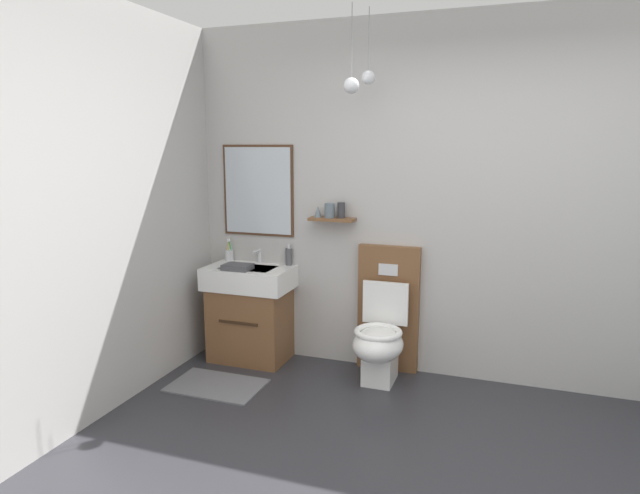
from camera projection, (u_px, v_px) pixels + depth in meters
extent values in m
cube|color=#B7B5B2|center=(486.00, 203.00, 4.00)|extent=(4.81, 0.12, 2.69)
cube|color=#4C301E|center=(258.00, 191.00, 4.52)|extent=(0.63, 0.02, 0.75)
cube|color=silver|center=(258.00, 191.00, 4.51)|extent=(0.59, 0.01, 0.71)
cube|color=brown|center=(332.00, 219.00, 4.27)|extent=(0.36, 0.14, 0.02)
cone|color=slate|center=(318.00, 211.00, 4.29)|extent=(0.06, 0.06, 0.09)
cylinder|color=slate|center=(330.00, 211.00, 4.25)|extent=(0.08, 0.08, 0.11)
cylinder|color=#333338|center=(341.00, 210.00, 4.25)|extent=(0.06, 0.06, 0.12)
cylinder|color=gray|center=(369.00, 38.00, 3.78)|extent=(0.01, 0.01, 0.42)
sphere|color=silver|center=(368.00, 77.00, 3.83)|extent=(0.10, 0.10, 0.10)
cylinder|color=gray|center=(352.00, 40.00, 3.67)|extent=(0.01, 0.01, 0.49)
sphere|color=silver|center=(351.00, 86.00, 3.72)|extent=(0.11, 0.11, 0.11)
cube|color=#B7B5B2|center=(25.00, 222.00, 3.01)|extent=(0.12, 3.90, 2.69)
cube|color=slate|center=(217.00, 385.00, 4.06)|extent=(0.68, 0.44, 0.01)
cube|color=brown|center=(251.00, 323.00, 4.55)|extent=(0.62, 0.44, 0.61)
cube|color=#342214|center=(238.00, 323.00, 4.32)|extent=(0.34, 0.01, 0.02)
cube|color=white|center=(250.00, 277.00, 4.47)|extent=(0.70, 0.46, 0.18)
cube|color=silver|center=(248.00, 269.00, 4.43)|extent=(0.43, 0.26, 0.03)
cylinder|color=silver|center=(259.00, 256.00, 4.62)|extent=(0.03, 0.03, 0.11)
cylinder|color=silver|center=(256.00, 251.00, 4.56)|extent=(0.02, 0.11, 0.02)
cube|color=brown|center=(389.00, 308.00, 4.31)|extent=(0.48, 0.10, 1.00)
cube|color=silver|center=(388.00, 270.00, 4.20)|extent=(0.15, 0.01, 0.09)
cube|color=white|center=(380.00, 360.00, 4.12)|extent=(0.22, 0.30, 0.34)
ellipsoid|color=white|center=(378.00, 344.00, 4.02)|extent=(0.37, 0.46, 0.24)
torus|color=white|center=(378.00, 332.00, 4.00)|extent=(0.35, 0.35, 0.04)
cube|color=white|center=(385.00, 303.00, 4.18)|extent=(0.35, 0.03, 0.33)
cylinder|color=silver|center=(229.00, 255.00, 4.68)|extent=(0.07, 0.07, 0.09)
cylinder|color=#33B266|center=(231.00, 249.00, 4.67)|extent=(0.03, 0.03, 0.16)
cube|color=white|center=(229.00, 240.00, 4.65)|extent=(0.02, 0.02, 0.03)
cylinder|color=white|center=(229.00, 249.00, 4.68)|extent=(0.02, 0.01, 0.16)
cube|color=white|center=(228.00, 240.00, 4.67)|extent=(0.01, 0.02, 0.03)
cylinder|color=yellow|center=(228.00, 249.00, 4.66)|extent=(0.02, 0.03, 0.16)
cube|color=white|center=(229.00, 240.00, 4.66)|extent=(0.01, 0.02, 0.03)
cylinder|color=#4C4C51|center=(289.00, 257.00, 4.50)|extent=(0.06, 0.06, 0.14)
cylinder|color=silver|center=(289.00, 246.00, 4.49)|extent=(0.02, 0.02, 0.04)
cube|color=#47474C|center=(238.00, 267.00, 4.34)|extent=(0.22, 0.16, 0.04)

